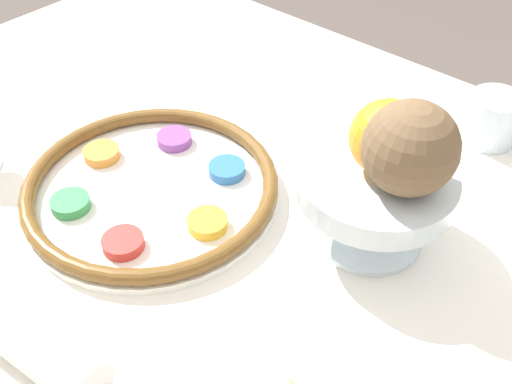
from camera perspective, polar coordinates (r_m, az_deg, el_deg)
seder_plate at (r=0.79m, az=-9.94°, el=0.47°), size 0.33×0.33×0.03m
fruit_stand at (r=0.69m, az=11.30°, el=0.08°), size 0.18×0.18×0.10m
orange_fruit at (r=0.66m, az=12.46°, el=5.07°), size 0.08×0.08×0.08m
coconut at (r=0.64m, az=14.47°, el=4.07°), size 0.10×0.10×0.10m
napkin_roll at (r=0.64m, az=-19.92°, el=-13.87°), size 0.16×0.07×0.05m
cup_far at (r=0.92m, az=21.63°, el=6.51°), size 0.08×0.08×0.07m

